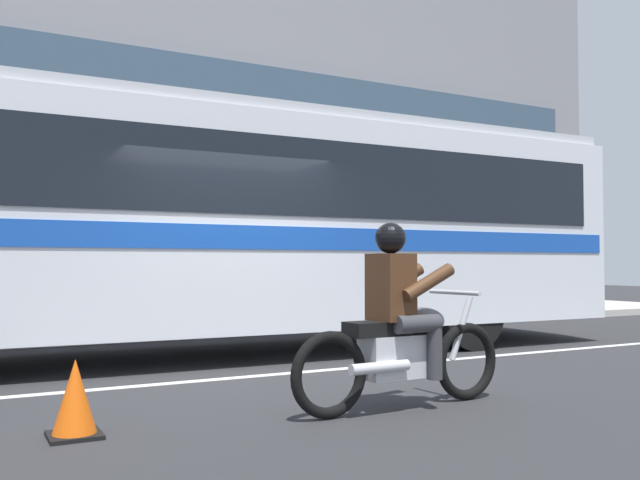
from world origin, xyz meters
name	(u,v)px	position (x,y,z in m)	size (l,w,h in m)	color
ground_plane	(230,369)	(0.00, 0.00, 0.00)	(60.00, 60.00, 0.00)	#2B2B2D
sidewalk_curb	(131,327)	(0.00, 5.10, 0.07)	(28.00, 3.80, 0.15)	#B7B2A8
lane_center_stripe	(250,376)	(0.00, -0.60, 0.00)	(26.60, 0.14, 0.01)	silver
transit_bus	(231,215)	(0.45, 1.19, 1.88)	(11.50, 2.80, 3.22)	silver
motorcycle_with_rider	(401,331)	(0.50, -2.71, 0.66)	(2.14, 0.64, 1.56)	black
traffic_cone	(75,400)	(-2.07, -2.38, 0.26)	(0.36, 0.36, 0.55)	#EA590F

